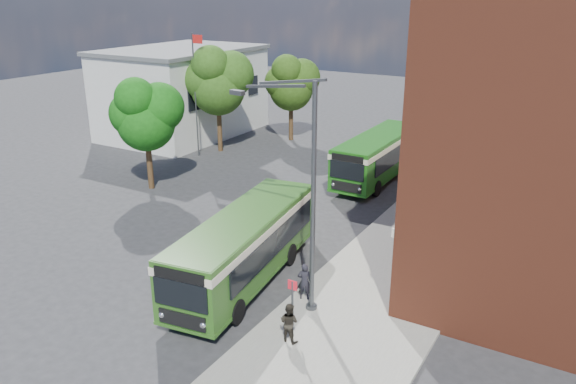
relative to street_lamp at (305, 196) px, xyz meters
The scene contains 14 objects.
ground 7.10m from the street_lamp, 157.54° to the left, with size 120.00×120.00×0.00m, color #2B2B2D.
pavement 11.27m from the street_lamp, 77.80° to the left, with size 6.00×48.00×0.15m, color gray.
kerb_line 11.12m from the street_lamp, 95.07° to the left, with size 0.12×48.00×0.01m, color beige.
white_building 30.38m from the street_lamp, 138.79° to the left, with size 9.40×13.40×7.30m.
flagpole 22.89m from the street_lamp, 139.05° to the left, with size 0.95×0.10×9.00m.
street_lamp is the anchor object (origin of this frame).
bus_stop_sign 4.02m from the street_lamp, 70.87° to the right, with size 0.35×0.08×2.52m.
bus_front 4.48m from the street_lamp, 166.74° to the left, with size 3.86×10.24×3.02m.
bus_rear 17.15m from the street_lamp, 102.09° to the left, with size 2.66×9.86×3.02m.
pedestrian_a 3.91m from the street_lamp, 115.36° to the left, with size 0.57×0.37×1.55m, color black.
pedestrian_b 4.57m from the street_lamp, 73.48° to the right, with size 0.72×0.56×1.48m, color black.
tree_left 17.04m from the street_lamp, 153.29° to the left, with size 4.20×3.99×7.08m.
tree_mid 23.72m from the street_lamp, 134.63° to the left, with size 4.82×4.58×8.14m.
tree_right 26.43m from the street_lamp, 121.05° to the left, with size 4.20×4.00×7.10m.
Camera 1 is at (14.05, -18.96, 11.92)m, focal length 35.00 mm.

